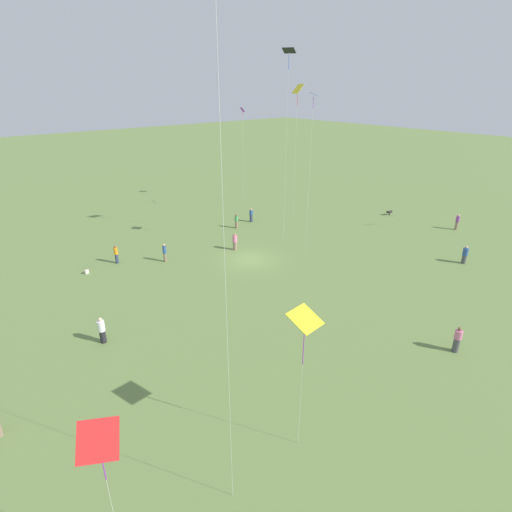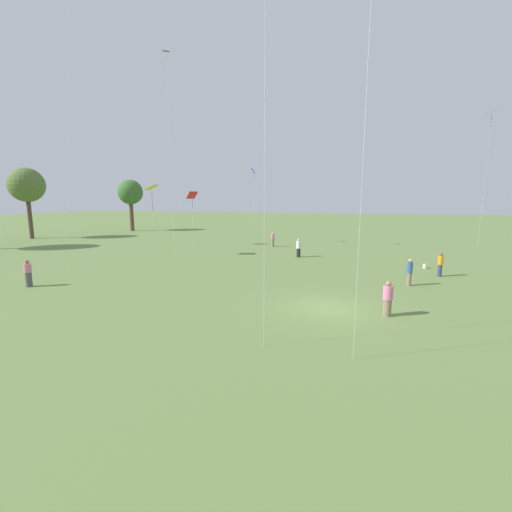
{
  "view_description": "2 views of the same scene",
  "coord_description": "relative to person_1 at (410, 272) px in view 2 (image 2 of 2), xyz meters",
  "views": [
    {
      "loc": [
        21.43,
        26.41,
        15.18
      ],
      "look_at": [
        2.02,
        3.3,
        2.06
      ],
      "focal_mm": 28.0,
      "sensor_mm": 36.0,
      "label": 1
    },
    {
      "loc": [
        -17.45,
        -1.21,
        5.59
      ],
      "look_at": [
        3.89,
        4.98,
        1.88
      ],
      "focal_mm": 24.0,
      "sensor_mm": 36.0,
      "label": 2
    }
  ],
  "objects": [
    {
      "name": "kite_8",
      "position": [
        5.14,
        22.16,
        5.6
      ],
      "size": [
        1.29,
        1.2,
        6.93
      ],
      "rotation": [
        0.0,
        0.0,
        2.45
      ],
      "color": "yellow",
      "rests_on": "ground_plane"
    },
    {
      "name": "tree_4",
      "position": [
        14.15,
        47.9,
        6.55
      ],
      "size": [
        4.74,
        4.74,
        9.9
      ],
      "color": "brown",
      "rests_on": "ground_plane"
    },
    {
      "name": "kite_7",
      "position": [
        13.37,
        22.11,
        5.01
      ],
      "size": [
        1.42,
        1.31,
        6.46
      ],
      "rotation": [
        0.0,
        0.0,
        1.83
      ],
      "color": "red",
      "rests_on": "ground_plane"
    },
    {
      "name": "kite_5",
      "position": [
        17.14,
        15.75,
        7.63
      ],
      "size": [
        0.84,
        0.7,
        9.28
      ],
      "rotation": [
        0.0,
        0.0,
        5.94
      ],
      "color": "blue",
      "rests_on": "ground_plane"
    },
    {
      "name": "person_4",
      "position": [
        3.54,
        -2.54,
        -0.01
      ],
      "size": [
        0.44,
        0.44,
        1.77
      ],
      "rotation": [
        0.0,
        0.0,
        1.21
      ],
      "color": "#333D5B",
      "rests_on": "ground_plane"
    },
    {
      "name": "person_8",
      "position": [
        9.06,
        8.73,
        -0.02
      ],
      "size": [
        0.54,
        0.54,
        1.81
      ],
      "rotation": [
        0.0,
        0.0,
        3.37
      ],
      "color": "#232328",
      "rests_on": "ground_plane"
    },
    {
      "name": "person_6",
      "position": [
        -7.14,
        23.58,
        -0.05
      ],
      "size": [
        0.61,
        0.61,
        1.75
      ],
      "rotation": [
        0.0,
        0.0,
        2.67
      ],
      "color": "#4C4C51",
      "rests_on": "ground_plane"
    },
    {
      "name": "picnic_bag_0",
      "position": [
        6.46,
        -2.09,
        -0.73
      ],
      "size": [
        0.39,
        0.3,
        0.36
      ],
      "rotation": [
        0.0,
        0.0,
        0.41
      ],
      "color": "beige",
      "rests_on": "ground_plane"
    },
    {
      "name": "person_5",
      "position": [
        -6.66,
        1.88,
        -0.06
      ],
      "size": [
        0.49,
        0.49,
        1.73
      ],
      "rotation": [
        0.0,
        0.0,
        3.07
      ],
      "color": "#847056",
      "rests_on": "ground_plane"
    },
    {
      "name": "person_1",
      "position": [
        0.0,
        0.0,
        0.0
      ],
      "size": [
        0.38,
        0.38,
        1.78
      ],
      "rotation": [
        0.0,
        0.0,
        3.32
      ],
      "color": "#847056",
      "rests_on": "ground_plane"
    },
    {
      "name": "kite_6",
      "position": [
        20.06,
        -9.86,
        13.33
      ],
      "size": [
        1.18,
        1.0,
        15.05
      ],
      "rotation": [
        0.0,
        0.0,
        2.34
      ],
      "color": "green",
      "rests_on": "ground_plane"
    },
    {
      "name": "tree_5",
      "position": [
        28.57,
        41.62,
        5.75
      ],
      "size": [
        4.28,
        4.28,
        8.93
      ],
      "color": "brown",
      "rests_on": "ground_plane"
    },
    {
      "name": "ground_plane",
      "position": [
        -6.21,
        4.75,
        -0.91
      ],
      "size": [
        240.0,
        240.0,
        0.0
      ],
      "primitive_type": "plane",
      "color": "olive"
    },
    {
      "name": "person_9",
      "position": [
        15.57,
        12.86,
        -0.09
      ],
      "size": [
        0.51,
        0.51,
        1.67
      ],
      "rotation": [
        0.0,
        0.0,
        3.38
      ],
      "color": "#847056",
      "rests_on": "ground_plane"
    },
    {
      "name": "kite_2",
      "position": [
        8.97,
        22.26,
        16.98
      ],
      "size": [
        0.85,
        0.86,
        20.15
      ],
      "rotation": [
        0.0,
        0.0,
        4.52
      ],
      "color": "black",
      "rests_on": "ground_plane"
    }
  ]
}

